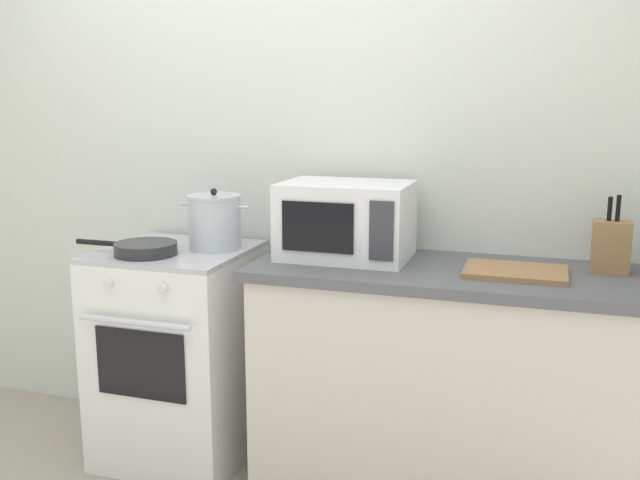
# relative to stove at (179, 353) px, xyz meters

# --- Properties ---
(back_wall) EXTENTS (4.40, 0.10, 2.50)m
(back_wall) POSITION_rel_stove_xyz_m (0.65, 0.37, 0.79)
(back_wall) COLOR silver
(back_wall) RESTS_ON ground_plane
(lower_cabinet_right) EXTENTS (1.64, 0.56, 0.88)m
(lower_cabinet_right) POSITION_rel_stove_xyz_m (1.25, 0.02, -0.02)
(lower_cabinet_right) COLOR beige
(lower_cabinet_right) RESTS_ON ground_plane
(countertop_right) EXTENTS (1.70, 0.60, 0.04)m
(countertop_right) POSITION_rel_stove_xyz_m (1.25, 0.02, 0.44)
(countertop_right) COLOR #59595E
(countertop_right) RESTS_ON lower_cabinet_right
(stove) EXTENTS (0.60, 0.64, 0.92)m
(stove) POSITION_rel_stove_xyz_m (0.00, 0.00, 0.00)
(stove) COLOR white
(stove) RESTS_ON ground_plane
(stock_pot) EXTENTS (0.31, 0.23, 0.26)m
(stock_pot) POSITION_rel_stove_xyz_m (0.16, 0.07, 0.57)
(stock_pot) COLOR silver
(stock_pot) RESTS_ON stove
(frying_pan) EXTENTS (0.45, 0.25, 0.05)m
(frying_pan) POSITION_rel_stove_xyz_m (-0.07, -0.13, 0.48)
(frying_pan) COLOR #28282B
(frying_pan) RESTS_ON stove
(microwave) EXTENTS (0.50, 0.37, 0.30)m
(microwave) POSITION_rel_stove_xyz_m (0.73, 0.08, 0.61)
(microwave) COLOR white
(microwave) RESTS_ON countertop_right
(cutting_board) EXTENTS (0.36, 0.26, 0.02)m
(cutting_board) POSITION_rel_stove_xyz_m (1.38, 0.00, 0.47)
(cutting_board) COLOR #997047
(cutting_board) RESTS_ON countertop_right
(knife_block) EXTENTS (0.13, 0.10, 0.28)m
(knife_block) POSITION_rel_stove_xyz_m (1.71, 0.14, 0.56)
(knife_block) COLOR #997047
(knife_block) RESTS_ON countertop_right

